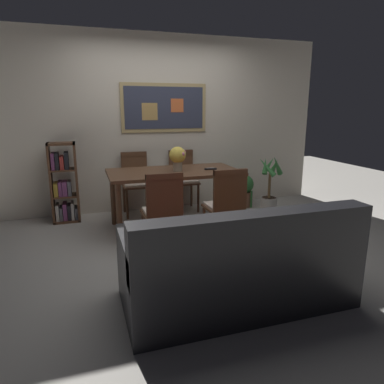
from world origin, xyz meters
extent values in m
plane|color=#B7B2A8|center=(0.00, 0.00, 0.00)|extent=(12.00, 12.00, 0.00)
cube|color=beige|center=(0.00, 1.62, 1.30)|extent=(5.20, 0.10, 2.60)
cube|color=tan|center=(0.08, 1.55, 1.54)|extent=(1.30, 0.02, 0.71)
cube|color=#33384C|center=(0.08, 1.54, 1.54)|extent=(1.20, 0.01, 0.61)
cube|color=tan|center=(-0.15, 1.53, 1.49)|extent=(0.23, 0.00, 0.25)
cube|color=#D86633|center=(0.27, 1.53, 1.58)|extent=(0.19, 0.00, 0.20)
cube|color=brown|center=(-0.04, 0.59, 0.74)|extent=(1.67, 0.88, 0.04)
cylinder|color=brown|center=(-0.79, 0.23, 0.36)|extent=(0.07, 0.07, 0.72)
cylinder|color=brown|center=(0.71, 0.23, 0.36)|extent=(0.07, 0.07, 0.72)
cylinder|color=brown|center=(-0.79, 0.95, 0.36)|extent=(0.07, 0.07, 0.72)
cylinder|color=brown|center=(0.71, 0.95, 0.36)|extent=(0.07, 0.07, 0.72)
cube|color=brown|center=(-0.42, 1.30, 0.44)|extent=(0.40, 0.40, 0.03)
cube|color=beige|center=(-0.42, 1.30, 0.47)|extent=(0.36, 0.36, 0.03)
cylinder|color=brown|center=(-0.25, 1.47, 0.21)|extent=(0.04, 0.04, 0.42)
cylinder|color=brown|center=(-0.59, 1.47, 0.21)|extent=(0.04, 0.04, 0.42)
cylinder|color=brown|center=(-0.25, 1.13, 0.21)|extent=(0.04, 0.04, 0.42)
cylinder|color=brown|center=(-0.59, 1.13, 0.21)|extent=(0.04, 0.04, 0.42)
cube|color=brown|center=(-0.42, 1.48, 0.68)|extent=(0.38, 0.04, 0.46)
cube|color=brown|center=(-0.42, 1.48, 0.88)|extent=(0.38, 0.05, 0.06)
cube|color=brown|center=(0.31, 1.31, 0.44)|extent=(0.40, 0.40, 0.03)
cube|color=beige|center=(0.31, 1.31, 0.47)|extent=(0.36, 0.36, 0.03)
cylinder|color=brown|center=(0.48, 1.48, 0.21)|extent=(0.04, 0.04, 0.42)
cylinder|color=brown|center=(0.14, 1.48, 0.21)|extent=(0.04, 0.04, 0.42)
cylinder|color=brown|center=(0.48, 1.14, 0.21)|extent=(0.04, 0.04, 0.42)
cylinder|color=brown|center=(0.14, 1.14, 0.21)|extent=(0.04, 0.04, 0.42)
cube|color=brown|center=(0.31, 1.49, 0.68)|extent=(0.38, 0.04, 0.46)
cube|color=brown|center=(0.31, 1.49, 0.88)|extent=(0.38, 0.05, 0.06)
cube|color=brown|center=(0.34, -0.16, 0.44)|extent=(0.40, 0.40, 0.03)
cube|color=beige|center=(0.34, -0.16, 0.47)|extent=(0.36, 0.36, 0.03)
cylinder|color=brown|center=(0.17, -0.33, 0.21)|extent=(0.04, 0.04, 0.42)
cylinder|color=brown|center=(0.51, -0.33, 0.21)|extent=(0.04, 0.04, 0.42)
cylinder|color=brown|center=(0.17, 0.01, 0.21)|extent=(0.04, 0.04, 0.42)
cylinder|color=brown|center=(0.51, 0.01, 0.21)|extent=(0.04, 0.04, 0.42)
cube|color=brown|center=(0.34, -0.34, 0.68)|extent=(0.38, 0.04, 0.46)
cube|color=brown|center=(0.34, -0.34, 0.88)|extent=(0.38, 0.05, 0.06)
cube|color=brown|center=(-0.38, -0.16, 0.44)|extent=(0.40, 0.40, 0.03)
cube|color=beige|center=(-0.38, -0.16, 0.47)|extent=(0.36, 0.36, 0.03)
cylinder|color=brown|center=(-0.55, -0.33, 0.21)|extent=(0.04, 0.04, 0.42)
cylinder|color=brown|center=(-0.21, -0.33, 0.21)|extent=(0.04, 0.04, 0.42)
cylinder|color=brown|center=(-0.55, 0.01, 0.21)|extent=(0.04, 0.04, 0.42)
cylinder|color=brown|center=(-0.21, 0.01, 0.21)|extent=(0.04, 0.04, 0.42)
cube|color=brown|center=(-0.38, -0.34, 0.68)|extent=(0.38, 0.04, 0.46)
cube|color=brown|center=(-0.38, -0.34, 0.88)|extent=(0.38, 0.05, 0.06)
cube|color=black|center=(-0.03, -1.30, 0.20)|extent=(1.80, 0.84, 0.40)
cube|color=black|center=(-0.03, -1.62, 0.62)|extent=(1.80, 0.20, 0.44)
cube|color=black|center=(-0.84, -1.30, 0.51)|extent=(0.18, 0.80, 0.22)
cube|color=black|center=(0.78, -1.30, 0.51)|extent=(0.18, 0.80, 0.22)
cube|color=maroon|center=(-0.48, -1.48, 0.56)|extent=(0.32, 0.16, 0.33)
cube|color=maroon|center=(-0.03, -1.48, 0.56)|extent=(0.32, 0.16, 0.33)
cube|color=#B78C33|center=(0.42, -1.48, 0.56)|extent=(0.32, 0.16, 0.33)
cube|color=brown|center=(-1.57, 1.29, 0.55)|extent=(0.03, 0.28, 1.09)
cube|color=brown|center=(-1.24, 1.29, 0.55)|extent=(0.03, 0.28, 1.09)
cube|color=brown|center=(-1.41, 1.29, 0.01)|extent=(0.36, 0.28, 0.03)
cube|color=brown|center=(-1.41, 1.29, 1.08)|extent=(0.36, 0.28, 0.03)
cube|color=brown|center=(-1.41, 1.29, 0.36)|extent=(0.30, 0.28, 0.02)
cube|color=brown|center=(-1.41, 1.29, 0.73)|extent=(0.30, 0.28, 0.02)
cube|color=beige|center=(-1.53, 1.29, 0.14)|extent=(0.04, 0.22, 0.22)
cube|color=#595960|center=(-1.48, 1.29, 0.12)|extent=(0.04, 0.22, 0.18)
cube|color=#7F3F72|center=(-1.43, 1.29, 0.15)|extent=(0.05, 0.22, 0.23)
cube|color=black|center=(-1.37, 1.29, 0.13)|extent=(0.04, 0.22, 0.20)
cube|color=beige|center=(-1.33, 1.29, 0.15)|extent=(0.04, 0.22, 0.23)
cube|color=#595960|center=(-1.27, 1.29, 0.11)|extent=(0.06, 0.22, 0.16)
cube|color=gold|center=(-1.52, 1.29, 0.47)|extent=(0.05, 0.22, 0.18)
cube|color=#7F3F72|center=(-1.46, 1.29, 0.47)|extent=(0.05, 0.22, 0.20)
cube|color=#7F3F72|center=(-1.41, 1.29, 0.47)|extent=(0.06, 0.22, 0.19)
cube|color=#595960|center=(-1.35, 1.29, 0.47)|extent=(0.05, 0.22, 0.20)
cube|color=#7F3F72|center=(-1.53, 1.29, 0.85)|extent=(0.04, 0.22, 0.22)
cube|color=black|center=(-1.47, 1.29, 0.85)|extent=(0.05, 0.22, 0.22)
cube|color=#B2332D|center=(-1.41, 1.29, 0.83)|extent=(0.05, 0.22, 0.18)
cube|color=black|center=(-1.35, 1.29, 0.85)|extent=(0.05, 0.22, 0.23)
cylinder|color=brown|center=(1.29, 1.24, 0.12)|extent=(0.28, 0.28, 0.24)
cylinder|color=#332319|center=(1.29, 1.24, 0.23)|extent=(0.25, 0.25, 0.02)
sphere|color=#2D6B33|center=(1.29, 1.24, 0.36)|extent=(0.30, 0.30, 0.30)
cylinder|color=#2D6B33|center=(1.35, 1.10, 0.14)|extent=(0.03, 0.03, 0.27)
cylinder|color=#2D6B33|center=(1.42, 1.33, 0.13)|extent=(0.03, 0.03, 0.30)
cylinder|color=#B2ADA3|center=(1.48, 0.80, 0.12)|extent=(0.24, 0.24, 0.23)
cylinder|color=#332319|center=(1.48, 0.80, 0.22)|extent=(0.22, 0.22, 0.02)
cylinder|color=brown|center=(1.48, 0.80, 0.42)|extent=(0.04, 0.04, 0.37)
cone|color=#387F3D|center=(1.56, 0.81, 0.70)|extent=(0.10, 0.20, 0.25)
cone|color=#387F3D|center=(1.50, 0.88, 0.71)|extent=(0.21, 0.12, 0.26)
cone|color=#387F3D|center=(1.42, 0.84, 0.71)|extent=(0.17, 0.21, 0.25)
cone|color=#387F3D|center=(1.37, 0.71, 0.71)|extent=(0.24, 0.28, 0.28)
cone|color=#387F3D|center=(1.53, 0.70, 0.73)|extent=(0.26, 0.18, 0.31)
cylinder|color=tan|center=(0.00, 0.56, 0.83)|extent=(0.11, 0.11, 0.13)
sphere|color=#EACC4C|center=(0.00, 0.56, 0.96)|extent=(0.21, 0.21, 0.21)
sphere|color=#EACC4C|center=(-0.04, 0.63, 0.99)|extent=(0.07, 0.07, 0.07)
sphere|color=pink|center=(0.05, 0.49, 0.98)|extent=(0.06, 0.06, 0.06)
sphere|color=pink|center=(0.08, 0.58, 0.99)|extent=(0.07, 0.07, 0.07)
cube|color=black|center=(0.43, 0.52, 0.77)|extent=(0.16, 0.07, 0.02)
cube|color=gray|center=(0.43, 0.52, 0.78)|extent=(0.10, 0.05, 0.00)
camera|label=1|loc=(-1.16, -3.66, 1.54)|focal=32.51mm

